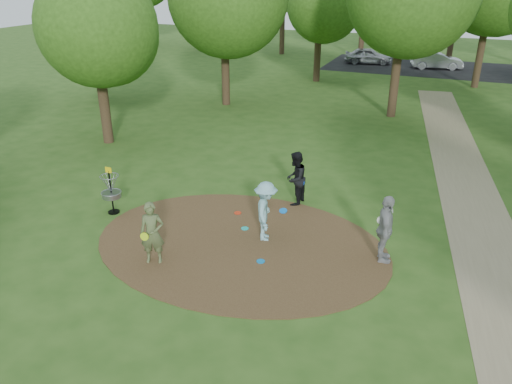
% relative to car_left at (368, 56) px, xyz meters
% --- Properties ---
extents(ground, '(100.00, 100.00, 0.00)m').
position_rel_car_left_xyz_m(ground, '(1.98, -29.91, -0.62)').
color(ground, '#2D5119').
rests_on(ground, ground).
extents(dirt_clearing, '(8.40, 8.40, 0.02)m').
position_rel_car_left_xyz_m(dirt_clearing, '(1.98, -29.91, -0.61)').
color(dirt_clearing, '#47301C').
rests_on(dirt_clearing, ground).
extents(footpath, '(7.55, 39.89, 0.01)m').
position_rel_car_left_xyz_m(footpath, '(8.48, -27.91, -0.62)').
color(footpath, '#8C7A5B').
rests_on(footpath, ground).
extents(parking_lot, '(14.00, 8.00, 0.01)m').
position_rel_car_left_xyz_m(parking_lot, '(3.98, 0.09, -0.62)').
color(parking_lot, black).
rests_on(parking_lot, ground).
extents(player_observer_with_disc, '(0.73, 0.65, 1.71)m').
position_rel_car_left_xyz_m(player_observer_with_disc, '(0.26, -31.60, 0.23)').
color(player_observer_with_disc, '#556439').
rests_on(player_observer_with_disc, ground).
extents(player_throwing_with_disc, '(1.12, 1.27, 1.75)m').
position_rel_car_left_xyz_m(player_throwing_with_disc, '(2.53, -29.36, 0.25)').
color(player_throwing_with_disc, '#87C0CA').
rests_on(player_throwing_with_disc, ground).
extents(player_walking_with_disc, '(0.73, 0.91, 1.78)m').
position_rel_car_left_xyz_m(player_walking_with_disc, '(2.58, -26.83, 0.26)').
color(player_walking_with_disc, black).
rests_on(player_walking_with_disc, ground).
extents(player_waiting_with_disc, '(0.65, 1.16, 1.87)m').
position_rel_car_left_xyz_m(player_waiting_with_disc, '(5.80, -29.29, 0.31)').
color(player_waiting_with_disc, gray).
rests_on(player_waiting_with_disc, ground).
extents(disc_ground_cyan, '(0.22, 0.22, 0.02)m').
position_rel_car_left_xyz_m(disc_ground_cyan, '(1.77, -29.07, -0.60)').
color(disc_ground_cyan, '#17BCB6').
rests_on(disc_ground_cyan, dirt_clearing).
extents(disc_ground_blue, '(0.22, 0.22, 0.02)m').
position_rel_car_left_xyz_m(disc_ground_blue, '(2.87, -30.58, -0.60)').
color(disc_ground_blue, '#0B77C4').
rests_on(disc_ground_blue, dirt_clearing).
extents(disc_ground_red, '(0.22, 0.22, 0.02)m').
position_rel_car_left_xyz_m(disc_ground_red, '(1.15, -28.21, -0.60)').
color(disc_ground_red, red).
rests_on(disc_ground_red, dirt_clearing).
extents(car_left, '(3.86, 2.06, 1.25)m').
position_rel_car_left_xyz_m(car_left, '(0.00, 0.00, 0.00)').
color(car_left, '#96989D').
rests_on(car_left, ground).
extents(car_right, '(3.96, 2.13, 1.24)m').
position_rel_car_left_xyz_m(car_right, '(5.22, -0.22, -0.01)').
color(car_right, '#A5A8AC').
rests_on(car_right, ground).
extents(disc_golf_basket, '(0.63, 0.63, 1.54)m').
position_rel_car_left_xyz_m(disc_golf_basket, '(-2.52, -29.61, 0.25)').
color(disc_golf_basket, black).
rests_on(disc_golf_basket, ground).
extents(tree_ring, '(36.76, 45.84, 9.18)m').
position_rel_car_left_xyz_m(tree_ring, '(3.94, -21.56, 4.68)').
color(tree_ring, '#332316').
rests_on(tree_ring, ground).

